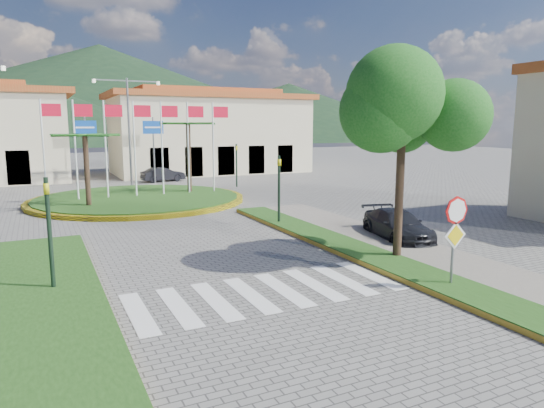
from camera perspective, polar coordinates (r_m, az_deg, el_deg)
name	(u,v)px	position (r m, az deg, el deg)	size (l,w,h in m)	color
ground	(347,353)	(10.37, 8.78, -16.95)	(160.00, 160.00, 0.00)	slate
sidewalk_right	(478,281)	(15.55, 23.11, -8.28)	(4.00, 28.00, 0.15)	gray
verge_right	(448,286)	(14.69, 19.99, -9.04)	(1.60, 28.00, 0.18)	#1D4012
crosswalk	(264,292)	(13.57, -1.00, -10.35)	(8.00, 3.00, 0.01)	silver
roundabout_island	(138,199)	(30.41, -15.44, 0.62)	(12.70, 12.70, 6.00)	yellow
stop_sign	(455,227)	(14.31, 20.75, -2.51)	(0.80, 0.11, 2.65)	slate
deciduous_tree	(403,106)	(16.66, 15.17, 11.05)	(3.60, 3.60, 6.80)	black
traffic_light_left	(49,224)	(14.34, -24.76, -2.13)	(0.15, 0.18, 3.20)	black
traffic_light_right	(279,183)	(22.10, 0.83, 2.44)	(0.15, 0.18, 3.20)	black
traffic_light_far	(236,161)	(36.26, -4.20, 5.08)	(0.18, 0.15, 3.20)	black
direction_sign_west	(86,139)	(38.73, -21.06, 7.11)	(1.60, 0.14, 5.20)	slate
direction_sign_east	(154,139)	(39.48, -13.77, 7.49)	(1.60, 0.14, 5.20)	slate
street_lamp_centre	(129,126)	(38.14, -16.48, 8.78)	(4.80, 0.16, 8.00)	slate
building_right	(210,132)	(48.13, -7.35, 8.39)	(19.08, 9.54, 8.05)	beige
hill_far_mid	(102,93)	(169.16, -19.39, 12.27)	(180.00, 180.00, 30.00)	black
hill_far_east	(289,112)	(161.36, 1.99, 10.81)	(120.00, 120.00, 18.00)	black
hill_near_back	(12,111)	(137.72, -28.25, 9.59)	(110.00, 110.00, 16.00)	black
car_dark_a	(10,175)	(44.14, -28.45, 3.02)	(1.48, 3.69, 1.26)	black
car_dark_b	(163,174)	(40.77, -12.69, 3.42)	(1.22, 3.51, 1.16)	black
car_side_right	(397,225)	(20.13, 14.54, -2.42)	(1.66, 4.07, 1.18)	black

